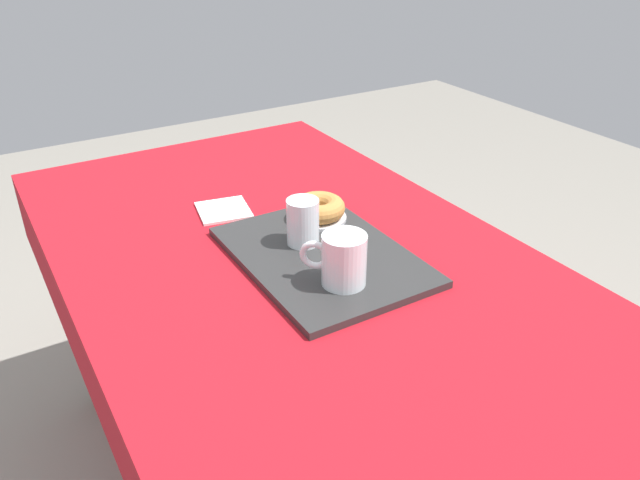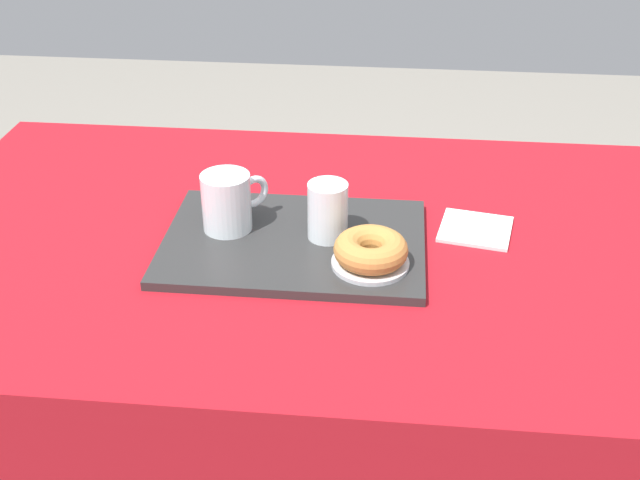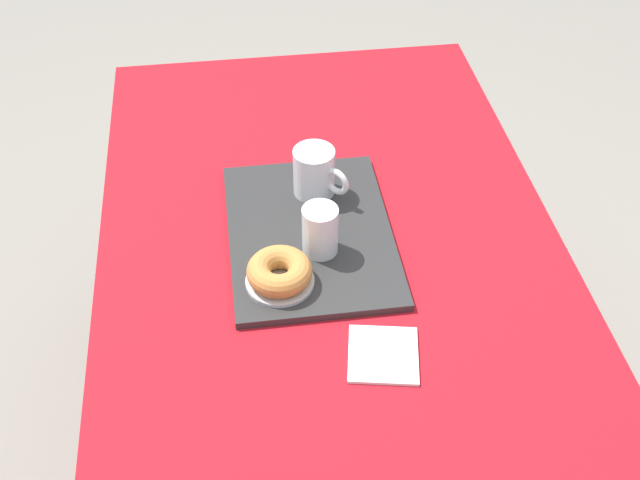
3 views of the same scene
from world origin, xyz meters
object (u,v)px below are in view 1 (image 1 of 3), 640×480
at_px(donut_plate_left, 319,218).
at_px(serving_tray, 322,256).
at_px(tea_mug_left, 343,261).
at_px(dining_table, 293,292).
at_px(sugar_donut_left, 319,208).
at_px(paper_napkin, 224,210).
at_px(water_glass_near, 302,224).

bearing_deg(donut_plate_left, serving_tray, -28.33).
distance_m(tea_mug_left, donut_plate_left, 0.26).
relative_size(dining_table, donut_plate_left, 12.01).
xyz_separation_m(sugar_donut_left, paper_napkin, (-0.17, -0.15, -0.04)).
relative_size(serving_tray, paper_napkin, 3.63).
bearing_deg(dining_table, paper_napkin, -169.77).
xyz_separation_m(serving_tray, water_glass_near, (-0.06, -0.01, 0.05)).
distance_m(dining_table, tea_mug_left, 0.22).
relative_size(tea_mug_left, sugar_donut_left, 0.91).
relative_size(serving_tray, donut_plate_left, 3.52).
bearing_deg(sugar_donut_left, tea_mug_left, -21.24).
height_order(serving_tray, water_glass_near, water_glass_near).
xyz_separation_m(tea_mug_left, paper_napkin, (-0.40, -0.06, -0.06)).
xyz_separation_m(dining_table, water_glass_near, (-0.00, 0.02, 0.15)).
distance_m(serving_tray, tea_mug_left, 0.12).
bearing_deg(serving_tray, tea_mug_left, -12.29).
bearing_deg(dining_table, tea_mug_left, 4.34).
bearing_deg(dining_table, water_glass_near, 95.01).
height_order(dining_table, tea_mug_left, tea_mug_left).
relative_size(donut_plate_left, paper_napkin, 1.03).
distance_m(dining_table, serving_tray, 0.12).
relative_size(serving_tray, tea_mug_left, 4.08).
distance_m(water_glass_near, sugar_donut_left, 0.11).
xyz_separation_m(dining_table, donut_plate_left, (-0.07, 0.10, 0.11)).
bearing_deg(paper_napkin, sugar_donut_left, 41.13).
height_order(dining_table, sugar_donut_left, sugar_donut_left).
xyz_separation_m(donut_plate_left, paper_napkin, (-0.17, -0.15, -0.02)).
relative_size(dining_table, paper_napkin, 12.39).
distance_m(dining_table, water_glass_near, 0.15).
relative_size(donut_plate_left, sugar_donut_left, 1.05).
height_order(tea_mug_left, water_glass_near, tea_mug_left).
xyz_separation_m(dining_table, paper_napkin, (-0.24, -0.04, 0.10)).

